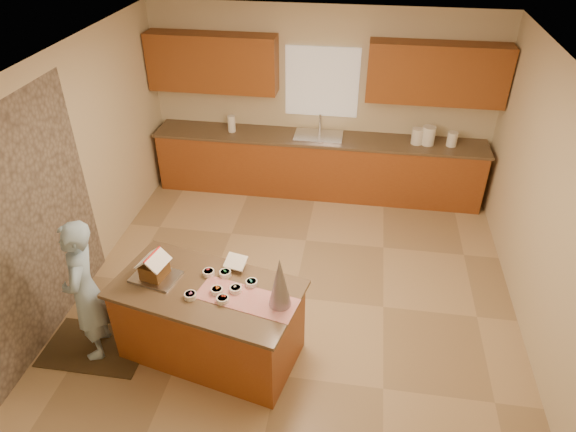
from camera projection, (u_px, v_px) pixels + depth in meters
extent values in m
plane|color=tan|center=(294.00, 297.00, 6.01)|extent=(5.50, 5.50, 0.00)
plane|color=silver|center=(296.00, 68.00, 4.51)|extent=(5.50, 5.50, 0.00)
plane|color=beige|center=(321.00, 101.00, 7.52)|extent=(5.50, 5.50, 0.00)
plane|color=beige|center=(67.00, 180.00, 5.58)|extent=(5.50, 5.50, 0.00)
plane|color=beige|center=(552.00, 220.00, 4.94)|extent=(5.50, 5.50, 0.00)
plane|color=gray|center=(29.00, 230.00, 4.97)|extent=(0.00, 2.50, 2.50)
cube|color=white|center=(322.00, 82.00, 7.33)|extent=(1.05, 0.03, 1.00)
cube|color=brown|center=(317.00, 166.00, 7.78)|extent=(4.80, 0.60, 0.88)
cube|color=brown|center=(318.00, 138.00, 7.52)|extent=(4.85, 0.63, 0.04)
cube|color=brown|center=(212.00, 63.00, 7.27)|extent=(1.85, 0.35, 0.80)
cube|color=brown|center=(437.00, 73.00, 6.87)|extent=(1.85, 0.35, 0.80)
cube|color=silver|center=(318.00, 139.00, 7.53)|extent=(0.70, 0.45, 0.12)
cylinder|color=silver|center=(320.00, 123.00, 7.58)|extent=(0.03, 0.03, 0.28)
cube|color=brown|center=(210.00, 322.00, 5.10)|extent=(1.84, 1.20, 0.83)
cube|color=brown|center=(206.00, 289.00, 4.86)|extent=(1.93, 1.29, 0.04)
cube|color=#A20B11|center=(247.00, 299.00, 4.72)|extent=(1.00, 0.54, 0.01)
cube|color=silver|center=(156.00, 277.00, 4.96)|extent=(0.49, 0.41, 0.02)
cube|color=white|center=(236.00, 262.00, 5.04)|extent=(0.24, 0.20, 0.09)
cone|color=#B8B6C3|center=(280.00, 282.00, 4.52)|extent=(0.25, 0.25, 0.52)
cube|color=black|center=(97.00, 347.00, 5.37)|extent=(1.05, 0.68, 0.01)
imported|color=#98BCD8|center=(85.00, 291.00, 4.93)|extent=(0.51, 0.64, 1.55)
cylinder|color=white|center=(417.00, 136.00, 7.27)|extent=(0.16, 0.16, 0.22)
cylinder|color=white|center=(428.00, 136.00, 7.24)|extent=(0.18, 0.18, 0.27)
cylinder|color=white|center=(452.00, 139.00, 7.22)|extent=(0.14, 0.14, 0.20)
cylinder|color=white|center=(232.00, 124.00, 7.61)|extent=(0.11, 0.11, 0.24)
cube|color=brown|center=(155.00, 270.00, 4.92)|extent=(0.25, 0.27, 0.15)
cube|color=white|center=(147.00, 258.00, 4.86)|extent=(0.19, 0.29, 0.12)
cube|color=white|center=(158.00, 261.00, 4.83)|extent=(0.19, 0.29, 0.12)
cylinder|color=red|center=(152.00, 255.00, 4.82)|extent=(0.08, 0.26, 0.02)
cylinder|color=#249E5C|center=(225.00, 273.00, 4.98)|extent=(0.11, 0.11, 0.05)
cylinder|color=silver|center=(236.00, 289.00, 4.79)|extent=(0.11, 0.11, 0.05)
cylinder|color=#FF78C8|center=(190.00, 296.00, 4.72)|extent=(0.11, 0.11, 0.05)
cylinder|color=red|center=(223.00, 300.00, 4.67)|extent=(0.11, 0.11, 0.05)
cylinder|color=red|center=(209.00, 273.00, 4.99)|extent=(0.11, 0.11, 0.05)
cylinder|color=orange|center=(217.00, 291.00, 4.77)|extent=(0.11, 0.11, 0.05)
cylinder|color=#36CBC3|center=(252.00, 283.00, 4.86)|extent=(0.11, 0.11, 0.05)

